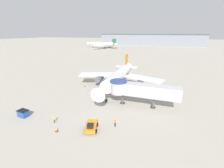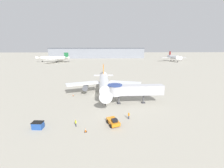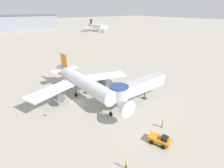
{
  "view_description": "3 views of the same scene",
  "coord_description": "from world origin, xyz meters",
  "px_view_note": "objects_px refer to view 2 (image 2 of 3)",
  "views": [
    {
      "loc": [
        16.13,
        -41.09,
        16.74
      ],
      "look_at": [
        3.38,
        -6.72,
        4.03
      ],
      "focal_mm": 24.0,
      "sensor_mm": 36.0,
      "label": 1
    },
    {
      "loc": [
        3.18,
        -49.95,
        16.31
      ],
      "look_at": [
        5.04,
        -5.02,
        5.06
      ],
      "focal_mm": 24.0,
      "sensor_mm": 36.0,
      "label": 2
    },
    {
      "loc": [
        -15.43,
        -34.48,
        20.73
      ],
      "look_at": [
        5.7,
        -6.19,
        5.42
      ],
      "focal_mm": 28.0,
      "sensor_mm": 36.0,
      "label": 3
    }
  ],
  "objects_px": {
    "main_airplane": "(104,83)",
    "jet_bridge": "(132,90)",
    "traffic_cone_port_wing": "(73,95)",
    "service_container_blue": "(38,125)",
    "ground_crew_wing_walker": "(129,115)",
    "traffic_cone_starboard_wing": "(135,94)",
    "background_jet_red_tail": "(173,57)",
    "traffic_cone_apron_front": "(86,130)",
    "background_jet_green_tail": "(54,58)",
    "pushback_tug_orange": "(113,122)",
    "ground_crew_marshaller": "(76,123)"
  },
  "relations": [
    {
      "from": "jet_bridge",
      "to": "traffic_cone_starboard_wing",
      "type": "height_order",
      "value": "jet_bridge"
    },
    {
      "from": "main_airplane",
      "to": "background_jet_green_tail",
      "type": "distance_m",
      "value": 126.59
    },
    {
      "from": "jet_bridge",
      "to": "traffic_cone_apron_front",
      "type": "distance_m",
      "value": 19.27
    },
    {
      "from": "service_container_blue",
      "to": "ground_crew_wing_walker",
      "type": "distance_m",
      "value": 19.47
    },
    {
      "from": "ground_crew_wing_walker",
      "to": "background_jet_red_tail",
      "type": "relative_size",
      "value": 0.06
    },
    {
      "from": "traffic_cone_port_wing",
      "to": "background_jet_red_tail",
      "type": "bearing_deg",
      "value": 53.7
    },
    {
      "from": "traffic_cone_apron_front",
      "to": "background_jet_green_tail",
      "type": "bearing_deg",
      "value": 110.3
    },
    {
      "from": "background_jet_green_tail",
      "to": "traffic_cone_apron_front",
      "type": "bearing_deg",
      "value": 26.6
    },
    {
      "from": "traffic_cone_apron_front",
      "to": "main_airplane",
      "type": "bearing_deg",
      "value": 81.97
    },
    {
      "from": "ground_crew_wing_walker",
      "to": "service_container_blue",
      "type": "bearing_deg",
      "value": -26.5
    },
    {
      "from": "ground_crew_wing_walker",
      "to": "main_airplane",
      "type": "bearing_deg",
      "value": -109.78
    },
    {
      "from": "service_container_blue",
      "to": "traffic_cone_port_wing",
      "type": "bearing_deg",
      "value": 82.33
    },
    {
      "from": "background_jet_red_tail",
      "to": "main_airplane",
      "type": "bearing_deg",
      "value": -126.08
    },
    {
      "from": "ground_crew_wing_walker",
      "to": "traffic_cone_starboard_wing",
      "type": "bearing_deg",
      "value": -142.13
    },
    {
      "from": "pushback_tug_orange",
      "to": "service_container_blue",
      "type": "xyz_separation_m",
      "value": [
        -15.48,
        -0.84,
        -0.03
      ]
    },
    {
      "from": "traffic_cone_starboard_wing",
      "to": "background_jet_green_tail",
      "type": "height_order",
      "value": "background_jet_green_tail"
    },
    {
      "from": "main_airplane",
      "to": "jet_bridge",
      "type": "height_order",
      "value": "main_airplane"
    },
    {
      "from": "traffic_cone_apron_front",
      "to": "background_jet_green_tail",
      "type": "relative_size",
      "value": 0.02
    },
    {
      "from": "background_jet_green_tail",
      "to": "background_jet_red_tail",
      "type": "bearing_deg",
      "value": 97.68
    },
    {
      "from": "pushback_tug_orange",
      "to": "ground_crew_marshaller",
      "type": "distance_m",
      "value": 7.88
    },
    {
      "from": "pushback_tug_orange",
      "to": "traffic_cone_apron_front",
      "type": "bearing_deg",
      "value": -175.01
    },
    {
      "from": "background_jet_green_tail",
      "to": "background_jet_red_tail",
      "type": "height_order",
      "value": "background_jet_red_tail"
    },
    {
      "from": "jet_bridge",
      "to": "traffic_cone_apron_front",
      "type": "xyz_separation_m",
      "value": [
        -11.51,
        -15.0,
        -3.71
      ]
    },
    {
      "from": "jet_bridge",
      "to": "traffic_cone_apron_front",
      "type": "bearing_deg",
      "value": -129.19
    },
    {
      "from": "jet_bridge",
      "to": "ground_crew_marshaller",
      "type": "relative_size",
      "value": 9.95
    },
    {
      "from": "traffic_cone_apron_front",
      "to": "traffic_cone_port_wing",
      "type": "xyz_separation_m",
      "value": [
        -7.11,
        22.37,
        -0.07
      ]
    },
    {
      "from": "service_container_blue",
      "to": "traffic_cone_starboard_wing",
      "type": "distance_m",
      "value": 31.62
    },
    {
      "from": "main_airplane",
      "to": "pushback_tug_orange",
      "type": "distance_m",
      "value": 22.38
    },
    {
      "from": "main_airplane",
      "to": "jet_bridge",
      "type": "distance_m",
      "value": 12.52
    },
    {
      "from": "jet_bridge",
      "to": "background_jet_red_tail",
      "type": "relative_size",
      "value": 0.53
    },
    {
      "from": "traffic_cone_starboard_wing",
      "to": "jet_bridge",
      "type": "bearing_deg",
      "value": -110.06
    },
    {
      "from": "service_container_blue",
      "to": "background_jet_green_tail",
      "type": "bearing_deg",
      "value": 106.82
    },
    {
      "from": "ground_crew_marshaller",
      "to": "background_jet_red_tail",
      "type": "distance_m",
      "value": 162.66
    },
    {
      "from": "jet_bridge",
      "to": "pushback_tug_orange",
      "type": "bearing_deg",
      "value": -117.13
    },
    {
      "from": "ground_crew_marshaller",
      "to": "background_jet_green_tail",
      "type": "xyz_separation_m",
      "value": [
        -49.05,
        136.65,
        3.56
      ]
    },
    {
      "from": "pushback_tug_orange",
      "to": "ground_crew_marshaller",
      "type": "height_order",
      "value": "pushback_tug_orange"
    },
    {
      "from": "main_airplane",
      "to": "ground_crew_marshaller",
      "type": "distance_m",
      "value": 23.44
    },
    {
      "from": "ground_crew_marshaller",
      "to": "ground_crew_wing_walker",
      "type": "distance_m",
      "value": 11.94
    },
    {
      "from": "jet_bridge",
      "to": "background_jet_green_tail",
      "type": "bearing_deg",
      "value": 115.23
    },
    {
      "from": "background_jet_green_tail",
      "to": "traffic_cone_starboard_wing",
      "type": "bearing_deg",
      "value": 35.64
    },
    {
      "from": "ground_crew_marshaller",
      "to": "background_jet_green_tail",
      "type": "bearing_deg",
      "value": 168.55
    },
    {
      "from": "traffic_cone_starboard_wing",
      "to": "background_jet_red_tail",
      "type": "relative_size",
      "value": 0.02
    },
    {
      "from": "jet_bridge",
      "to": "service_container_blue",
      "type": "xyz_separation_m",
      "value": [
        -21.41,
        -13.3,
        -3.38
      ]
    },
    {
      "from": "main_airplane",
      "to": "ground_crew_wing_walker",
      "type": "bearing_deg",
      "value": -75.52
    },
    {
      "from": "main_airplane",
      "to": "background_jet_green_tail",
      "type": "xyz_separation_m",
      "value": [
        -54.8,
        114.12,
        0.58
      ]
    },
    {
      "from": "ground_crew_wing_walker",
      "to": "background_jet_red_tail",
      "type": "distance_m",
      "value": 154.44
    },
    {
      "from": "traffic_cone_apron_front",
      "to": "background_jet_red_tail",
      "type": "distance_m",
      "value": 163.32
    },
    {
      "from": "ground_crew_marshaller",
      "to": "traffic_cone_port_wing",
      "type": "bearing_deg",
      "value": 162.21
    },
    {
      "from": "background_jet_green_tail",
      "to": "background_jet_red_tail",
      "type": "distance_m",
      "value": 132.08
    },
    {
      "from": "main_airplane",
      "to": "traffic_cone_port_wing",
      "type": "distance_m",
      "value": 11.4
    }
  ]
}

